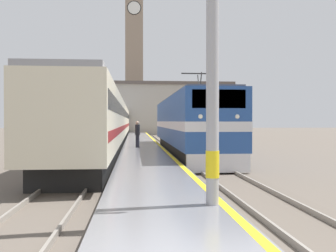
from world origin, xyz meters
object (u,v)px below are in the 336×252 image
passenger_train (111,122)px  person_on_platform (137,133)px  locomotive_train (187,125)px  clock_tower (134,54)px  catenary_mast (215,22)px

passenger_train → person_on_platform: 11.25m
locomotive_train → clock_tower: (-3.52, 56.04, 14.39)m
locomotive_train → catenary_mast: catenary_mast is taller
catenary_mast → clock_tower: size_ratio=0.26×
catenary_mast → clock_tower: (-1.69, 73.78, 11.93)m
passenger_train → person_on_platform: size_ratio=29.25×
catenary_mast → person_on_platform: bearing=94.6°
clock_tower → person_on_platform: bearing=-89.8°
locomotive_train → catenary_mast: bearing=-95.9°
person_on_platform → clock_tower: 56.65m
person_on_platform → locomotive_train: bearing=-22.9°
locomotive_train → person_on_platform: size_ratio=10.72×
catenary_mast → person_on_platform: (-1.53, 19.16, -3.06)m
locomotive_train → passenger_train: size_ratio=0.37×
clock_tower → locomotive_train: bearing=-86.4°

